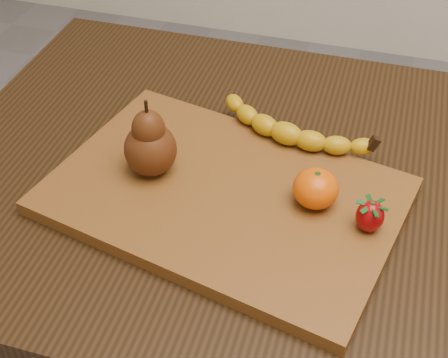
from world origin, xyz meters
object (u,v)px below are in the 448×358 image
(table, at_px, (281,227))
(pear, at_px, (149,137))
(cutting_board, at_px, (224,196))
(mandarin, at_px, (316,188))

(table, height_order, pear, pear)
(cutting_board, bearing_deg, pear, -174.66)
(cutting_board, distance_m, mandarin, 0.12)
(table, relative_size, mandarin, 16.93)
(table, bearing_deg, pear, -161.96)
(table, distance_m, mandarin, 0.16)
(cutting_board, bearing_deg, mandarin, 17.11)
(cutting_board, relative_size, pear, 4.05)
(pear, height_order, mandarin, pear)
(pear, bearing_deg, mandarin, -0.69)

